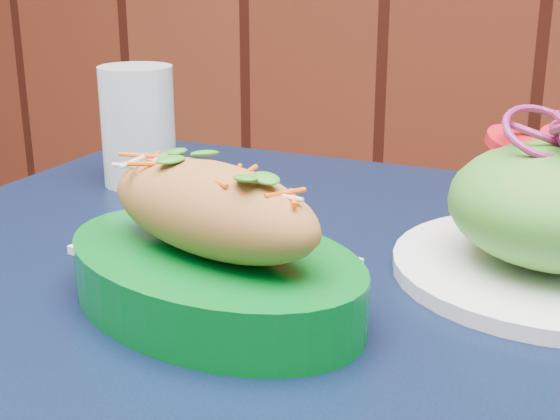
% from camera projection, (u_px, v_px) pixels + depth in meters
% --- Properties ---
extents(cafe_table, '(0.83, 0.83, 0.75)m').
position_uv_depth(cafe_table, '(293.00, 408.00, 0.58)').
color(cafe_table, black).
rests_on(cafe_table, ground).
extents(banh_mi_basket, '(0.28, 0.23, 0.11)m').
position_uv_depth(banh_mi_basket, '(212.00, 251.00, 0.54)').
color(banh_mi_basket, '#016319').
rests_on(banh_mi_basket, cafe_table).
extents(salad_plate, '(0.25, 0.25, 0.13)m').
position_uv_depth(salad_plate, '(560.00, 214.00, 0.59)').
color(salad_plate, white).
rests_on(salad_plate, cafe_table).
extents(water_glass, '(0.08, 0.08, 0.13)m').
position_uv_depth(water_glass, '(138.00, 126.00, 0.82)').
color(water_glass, silver).
rests_on(water_glass, cafe_table).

